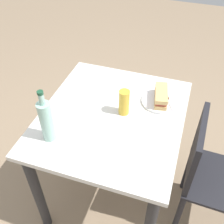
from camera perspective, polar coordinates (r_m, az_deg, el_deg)
ground_plane at (r=2.15m, az=0.00°, el=-15.81°), size 8.00×8.00×0.00m
dining_table at (r=1.64m, az=0.00°, el=-4.21°), size 0.90×0.80×0.78m
chair_far at (r=1.74m, az=19.42°, el=-11.81°), size 0.41×0.41×0.85m
plate_near at (r=1.64m, az=10.11°, el=2.25°), size 0.22×0.22×0.01m
baguette_sandwich_near at (r=1.62m, az=10.28°, el=3.37°), size 0.19×0.10×0.07m
knife_near at (r=1.65m, az=11.79°, el=2.62°), size 0.17×0.08×0.01m
water_bottle at (r=1.37m, az=-13.64°, el=-1.76°), size 0.07×0.07×0.31m
beer_glass at (r=1.50m, az=2.55°, el=2.05°), size 0.06×0.06×0.15m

